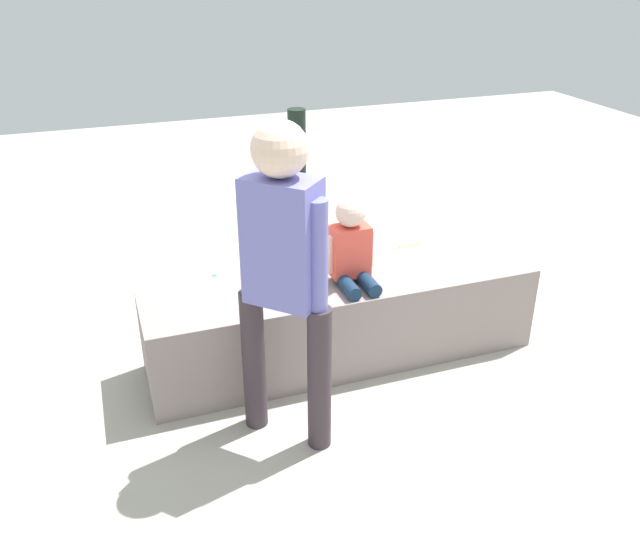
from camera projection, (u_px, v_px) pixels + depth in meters
name	position (u px, v px, depth m)	size (l,w,h in m)	color
ground_plane	(341.00, 355.00, 3.87)	(12.00, 12.00, 0.00)	#AAA394
concrete_ledge	(342.00, 319.00, 3.76)	(2.20, 0.55, 0.50)	gray
child_seated	(351.00, 247.00, 3.53)	(0.28, 0.32, 0.48)	#132B46
adult_standing	(283.00, 262.00, 2.85)	(0.36, 0.36, 1.55)	#352B32
cake_plate	(295.00, 287.00, 3.53)	(0.22, 0.22, 0.07)	yellow
gift_bag	(408.00, 267.00, 4.60)	(0.21, 0.10, 0.32)	gold
railing_post	(298.00, 231.00, 4.27)	(0.36, 0.36, 1.29)	black
water_bottle_near_gift	(216.00, 289.00, 4.42)	(0.07, 0.07, 0.19)	silver
water_bottle_far_side	(251.00, 300.00, 4.28)	(0.06, 0.06, 0.20)	silver
party_cup_red	(377.00, 296.00, 4.40)	(0.07, 0.07, 0.11)	red
cake_box_white	(223.00, 326.00, 4.04)	(0.28, 0.34, 0.13)	white
handbag_black_leather	(345.00, 253.00, 4.87)	(0.33, 0.14, 0.35)	black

